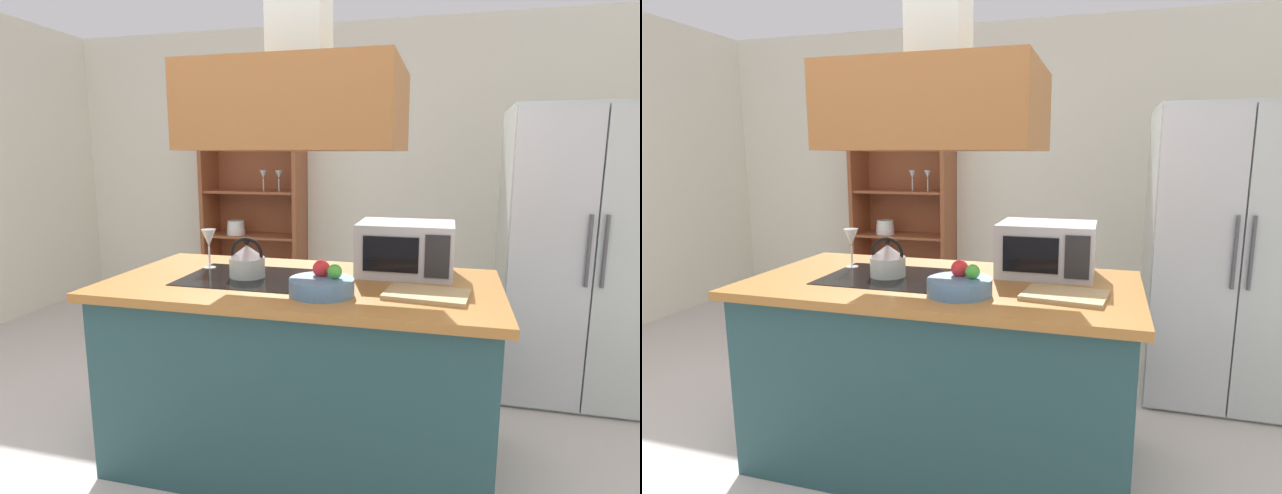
% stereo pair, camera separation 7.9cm
% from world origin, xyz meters
% --- Properties ---
extents(ground_plane, '(7.80, 7.80, 0.00)m').
position_xyz_m(ground_plane, '(0.00, 0.00, 0.00)').
color(ground_plane, beige).
extents(wall_back, '(6.00, 0.12, 2.70)m').
position_xyz_m(wall_back, '(0.00, 3.00, 1.35)').
color(wall_back, white).
rests_on(wall_back, ground).
extents(kitchen_island, '(1.82, 0.94, 0.90)m').
position_xyz_m(kitchen_island, '(0.24, 0.33, 0.45)').
color(kitchen_island, '#234548').
rests_on(kitchen_island, ground).
extents(range_hood, '(0.90, 0.70, 1.20)m').
position_xyz_m(range_hood, '(0.24, 0.33, 1.79)').
color(range_hood, '#9B5E2F').
extents(refrigerator, '(0.90, 0.77, 1.77)m').
position_xyz_m(refrigerator, '(1.68, 1.46, 0.88)').
color(refrigerator, '#B4BFB9').
rests_on(refrigerator, ground).
extents(dish_cabinet, '(0.99, 0.40, 1.74)m').
position_xyz_m(dish_cabinet, '(-0.97, 2.78, 0.77)').
color(dish_cabinet, brown).
rests_on(dish_cabinet, ground).
extents(kettle, '(0.17, 0.17, 0.19)m').
position_xyz_m(kettle, '(-0.04, 0.33, 0.98)').
color(kettle, '#ADBEB7').
rests_on(kettle, kitchen_island).
extents(cutting_board, '(0.37, 0.28, 0.02)m').
position_xyz_m(cutting_board, '(0.82, 0.21, 0.91)').
color(cutting_board, tan).
rests_on(cutting_board, kitchen_island).
extents(microwave, '(0.46, 0.35, 0.26)m').
position_xyz_m(microwave, '(0.70, 0.59, 1.03)').
color(microwave, '#B7BABF').
rests_on(microwave, kitchen_island).
extents(wine_glass_on_counter, '(0.08, 0.08, 0.21)m').
position_xyz_m(wine_glass_on_counter, '(-0.30, 0.47, 1.05)').
color(wine_glass_on_counter, silver).
rests_on(wine_glass_on_counter, kitchen_island).
extents(fruit_bowl, '(0.28, 0.28, 0.14)m').
position_xyz_m(fruit_bowl, '(0.39, 0.13, 0.94)').
color(fruit_bowl, '#4C7299').
rests_on(fruit_bowl, kitchen_island).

